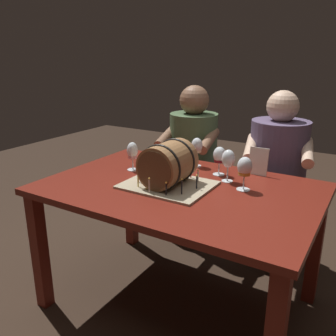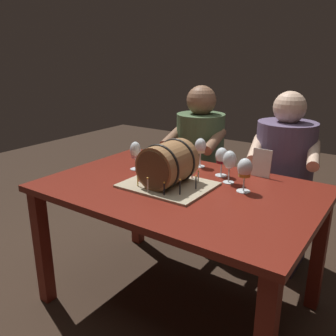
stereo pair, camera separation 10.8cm
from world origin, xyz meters
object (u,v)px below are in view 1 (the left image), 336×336
(wine_glass_rose, at_px, (132,152))
(wine_glass_white, at_px, (197,147))
(menu_card, at_px, (258,161))
(person_seated_left, at_px, (193,169))
(barrel_cake, at_px, (168,166))
(wine_glass_amber, at_px, (245,168))
(person_seated_right, at_px, (275,183))
(wine_glass_red, at_px, (219,156))
(wine_glass_empty, at_px, (228,159))
(dining_table, at_px, (179,203))

(wine_glass_rose, xyz_separation_m, wine_glass_white, (0.29, 0.27, 0.01))
(menu_card, relative_size, person_seated_left, 0.13)
(barrel_cake, bearing_deg, wine_glass_amber, 22.80)
(barrel_cake, distance_m, menu_card, 0.55)
(wine_glass_rose, relative_size, person_seated_right, 0.15)
(person_seated_left, relative_size, person_seated_right, 1.00)
(wine_glass_white, distance_m, person_seated_right, 0.64)
(menu_card, bearing_deg, wine_glass_red, -145.89)
(menu_card, xyz_separation_m, person_seated_left, (-0.61, 0.36, -0.25))
(wine_glass_empty, xyz_separation_m, wine_glass_amber, (0.12, -0.08, -0.01))
(wine_glass_amber, height_order, person_seated_left, person_seated_left)
(dining_table, xyz_separation_m, wine_glass_rose, (-0.37, 0.09, 0.21))
(person_seated_left, xyz_separation_m, person_seated_right, (0.63, 0.00, 0.01))
(wine_glass_rose, distance_m, wine_glass_red, 0.51)
(barrel_cake, xyz_separation_m, wine_glass_white, (-0.03, 0.39, 0.02))
(barrel_cake, relative_size, wine_glass_rose, 2.62)
(wine_glass_red, distance_m, wine_glass_white, 0.20)
(wine_glass_empty, height_order, menu_card, wine_glass_empty)
(wine_glass_red, bearing_deg, wine_glass_empty, -43.05)
(wine_glass_red, distance_m, wine_glass_amber, 0.26)
(wine_glass_rose, relative_size, menu_card, 1.08)
(dining_table, distance_m, barrel_cake, 0.22)
(dining_table, xyz_separation_m, wine_glass_red, (0.10, 0.28, 0.21))
(wine_glass_red, bearing_deg, wine_glass_white, 156.34)
(barrel_cake, relative_size, person_seated_right, 0.38)
(person_seated_left, bearing_deg, dining_table, -67.59)
(wine_glass_white, relative_size, person_seated_left, 0.15)
(barrel_cake, distance_m, wine_glass_empty, 0.33)
(wine_glass_rose, relative_size, wine_glass_red, 1.03)
(wine_glass_rose, height_order, wine_glass_white, wine_glass_white)
(barrel_cake, bearing_deg, wine_glass_rose, 159.23)
(person_seated_right, bearing_deg, dining_table, -112.48)
(wine_glass_empty, relative_size, person_seated_left, 0.15)
(wine_glass_red, distance_m, menu_card, 0.23)
(dining_table, height_order, barrel_cake, barrel_cake)
(barrel_cake, distance_m, wine_glass_rose, 0.34)
(dining_table, relative_size, wine_glass_empty, 7.93)
(wine_glass_rose, bearing_deg, dining_table, -13.52)
(wine_glass_empty, relative_size, wine_glass_white, 1.00)
(dining_table, distance_m, menu_card, 0.53)
(wine_glass_red, bearing_deg, wine_glass_amber, -37.42)
(wine_glass_rose, bearing_deg, person_seated_right, 44.28)
(person_seated_right, bearing_deg, menu_card, -93.10)
(person_seated_left, bearing_deg, wine_glass_amber, -45.80)
(wine_glass_rose, xyz_separation_m, menu_card, (0.67, 0.31, -0.03))
(wine_glass_red, bearing_deg, menu_card, 32.07)
(menu_card, bearing_deg, dining_table, -124.58)
(dining_table, bearing_deg, person_seated_left, 112.41)
(wine_glass_white, bearing_deg, person_seated_left, 119.96)
(wine_glass_empty, bearing_deg, wine_glass_white, 149.26)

